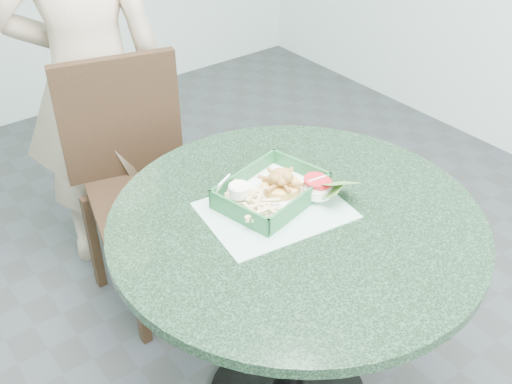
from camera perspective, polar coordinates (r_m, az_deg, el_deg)
cafe_table at (r=1.69m, az=3.64°, el=-7.45°), size 0.99×0.99×0.75m
dining_chair at (r=2.22m, az=-11.01°, el=2.09°), size 0.44×0.44×0.93m
diner_person at (r=2.30m, az=-15.72°, el=11.54°), size 0.72×0.60×1.70m
placemat at (r=1.59m, az=1.82°, el=-2.33°), size 0.40×0.33×0.00m
food_basket at (r=1.62m, az=1.45°, el=-0.79°), size 0.28×0.20×0.06m
crab_sandwich at (r=1.62m, az=2.58°, el=0.50°), size 0.11×0.11×0.07m
fries_pile at (r=1.57m, az=-0.73°, el=-1.20°), size 0.13×0.14×0.04m
sauce_ramekin at (r=1.60m, az=-1.70°, el=0.03°), size 0.06×0.06×0.03m
garnish_cup at (r=1.60m, az=6.27°, el=-0.60°), size 0.12×0.12×0.05m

